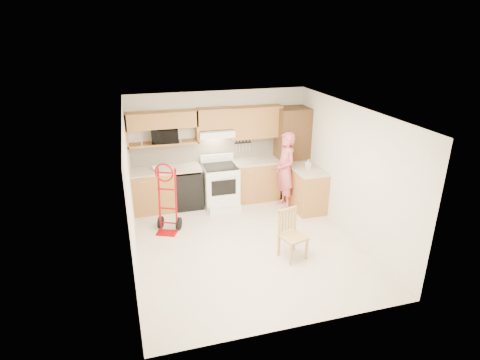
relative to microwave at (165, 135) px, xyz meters
name	(u,v)px	position (x,y,z in m)	size (l,w,h in m)	color
floor	(247,244)	(1.21, -2.08, -1.65)	(4.00, 4.50, 0.02)	beige
ceiling	(248,111)	(1.21, -2.08, 0.87)	(4.00, 4.50, 0.02)	white
wall_back	(219,146)	(1.21, 0.17, -0.39)	(4.00, 0.02, 2.50)	white
wall_front	(300,248)	(1.21, -4.34, -0.39)	(4.00, 0.02, 2.50)	white
wall_left	(129,195)	(-0.80, -2.08, -0.39)	(0.02, 4.50, 2.50)	white
wall_right	(350,171)	(3.22, -2.08, -0.39)	(0.02, 4.50, 2.50)	white
backsplash	(219,149)	(1.21, 0.15, -0.44)	(3.92, 0.03, 0.55)	beige
lower_cab_left	(153,191)	(-0.34, -0.14, -1.19)	(0.90, 0.60, 0.90)	#AF6C37
dishwasher	(188,188)	(0.41, -0.14, -1.22)	(0.60, 0.60, 0.85)	black
lower_cab_right	(257,180)	(2.04, -0.14, -1.19)	(1.14, 0.60, 0.90)	#AF6C37
countertop_left	(166,170)	(-0.04, -0.13, -0.72)	(1.50, 0.63, 0.04)	beige
countertop_right	(258,161)	(2.04, -0.13, -0.72)	(1.14, 0.63, 0.04)	beige
cab_return_right	(306,189)	(2.91, -0.94, -1.19)	(0.60, 1.00, 0.90)	#AF6C37
countertop_return	(308,169)	(2.91, -0.94, -0.72)	(0.63, 1.00, 0.04)	beige
pantry_tall	(291,153)	(2.86, -0.14, -0.59)	(0.70, 0.60, 2.10)	brown
upper_cab_left	(162,120)	(-0.04, 0.00, 0.34)	(1.50, 0.33, 0.34)	#AF6C37
upper_shelf_mw	(163,143)	(-0.04, 0.00, -0.17)	(1.50, 0.33, 0.04)	#AF6C37
upper_cab_center	(215,118)	(1.09, 0.00, 0.30)	(0.76, 0.33, 0.44)	#AF6C37
upper_cab_right	(256,122)	(2.04, 0.00, 0.16)	(1.14, 0.33, 0.70)	#AF6C37
range_hood	(216,133)	(1.09, -0.06, -0.01)	(0.76, 0.46, 0.14)	white
knife_strip	(243,145)	(1.76, 0.12, -0.40)	(0.40, 0.05, 0.29)	black
microwave	(165,135)	(0.00, 0.00, 0.00)	(0.55, 0.38, 0.31)	black
range	(221,183)	(1.12, -0.32, -1.09)	(0.75, 0.99, 1.11)	white
person	(285,170)	(2.48, -0.74, -0.78)	(0.63, 0.41, 1.72)	#D25761
hand_truck	(166,202)	(-0.16, -1.19, -1.00)	(0.51, 0.46, 1.28)	#9A0308
dining_chair	(293,235)	(1.84, -2.73, -1.20)	(0.40, 0.43, 0.89)	tan
soap_bottle	(308,164)	(2.91, -0.95, -0.60)	(0.09, 0.10, 0.21)	white
bowl	(157,168)	(-0.22, -0.14, -0.68)	(0.22, 0.22, 0.06)	white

